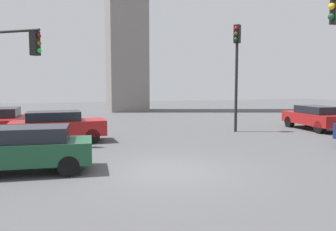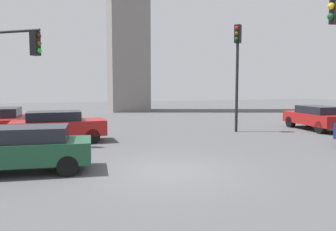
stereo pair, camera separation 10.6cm
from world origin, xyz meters
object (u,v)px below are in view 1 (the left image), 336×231
car_1 (315,117)px  traffic_light_1 (7,61)px  car_4 (23,149)px  car_5 (2,120)px  traffic_light_2 (237,59)px  car_2 (58,126)px

car_1 → traffic_light_1: bearing=94.8°
traffic_light_1 → car_1: traffic_light_1 is taller
car_4 → car_5: (-1.84, 9.49, -0.02)m
traffic_light_1 → car_1: 16.74m
traffic_light_1 → car_4: 6.07m
traffic_light_2 → car_2: size_ratio=1.42×
traffic_light_2 → car_2: 10.21m
car_2 → car_4: size_ratio=0.98×
traffic_light_2 → car_1: size_ratio=1.38×
traffic_light_1 → car_4: traffic_light_1 is taller
traffic_light_1 → car_1: bearing=36.4°
traffic_light_2 → car_1: 5.95m
car_4 → car_5: bearing=-73.5°
car_1 → car_2: car_2 is taller
traffic_light_1 → car_5: size_ratio=1.24×
traffic_light_2 → car_5: size_ratio=1.46×
traffic_light_1 → car_2: (1.99, 0.08, -2.90)m
car_1 → car_4: (-15.52, -5.22, -0.01)m
car_4 → traffic_light_1: bearing=-74.1°
traffic_light_1 → car_5: (-0.88, 4.25, -2.95)m
car_2 → car_4: car_2 is taller
car_1 → car_4: car_1 is taller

